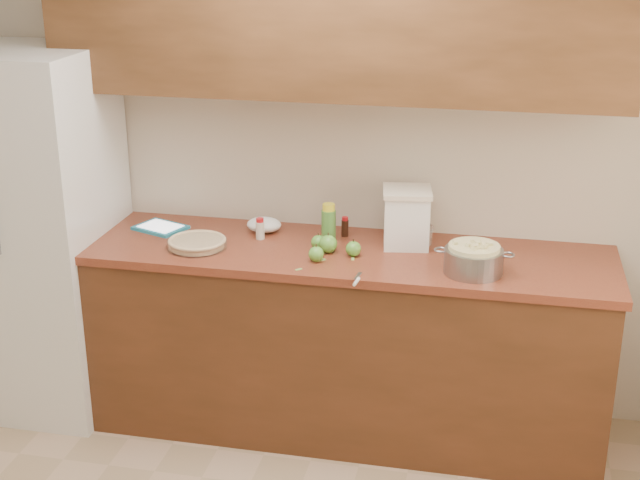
% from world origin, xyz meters
% --- Properties ---
extents(room_shell, '(3.60, 3.60, 3.60)m').
position_xyz_m(room_shell, '(0.00, 0.00, 1.30)').
color(room_shell, tan).
rests_on(room_shell, ground).
extents(counter_run, '(2.64, 0.68, 0.92)m').
position_xyz_m(counter_run, '(0.00, 1.48, 0.46)').
color(counter_run, '#582E19').
rests_on(counter_run, ground).
extents(upper_cabinets, '(2.60, 0.34, 0.70)m').
position_xyz_m(upper_cabinets, '(0.00, 1.63, 1.95)').
color(upper_cabinets, brown).
rests_on(upper_cabinets, room_shell).
extents(fridge, '(0.70, 0.70, 1.80)m').
position_xyz_m(fridge, '(-1.44, 1.44, 0.90)').
color(fridge, silver).
rests_on(fridge, ground).
extents(pie, '(0.28, 0.28, 0.04)m').
position_xyz_m(pie, '(-0.59, 1.37, 0.94)').
color(pie, silver).
rests_on(pie, counter_run).
extents(colander, '(0.34, 0.25, 0.13)m').
position_xyz_m(colander, '(0.68, 1.32, 0.98)').
color(colander, gray).
rests_on(colander, counter_run).
extents(flour_canister, '(0.25, 0.25, 0.27)m').
position_xyz_m(flour_canister, '(0.35, 1.60, 1.06)').
color(flour_canister, white).
rests_on(flour_canister, counter_run).
extents(tablet, '(0.28, 0.25, 0.02)m').
position_xyz_m(tablet, '(-0.85, 1.57, 0.93)').
color(tablet, teal).
rests_on(tablet, counter_run).
extents(paring_knife, '(0.03, 0.16, 0.01)m').
position_xyz_m(paring_knife, '(0.21, 1.12, 0.93)').
color(paring_knife, gray).
rests_on(paring_knife, counter_run).
extents(lemon_bottle, '(0.07, 0.07, 0.19)m').
position_xyz_m(lemon_bottle, '(-0.01, 1.58, 1.01)').
color(lemon_bottle, '#4C8C38').
rests_on(lemon_bottle, counter_run).
extents(cinnamon_shaker, '(0.04, 0.04, 0.10)m').
position_xyz_m(cinnamon_shaker, '(-0.33, 1.54, 0.97)').
color(cinnamon_shaker, beige).
rests_on(cinnamon_shaker, counter_run).
extents(vanilla_bottle, '(0.03, 0.03, 0.10)m').
position_xyz_m(vanilla_bottle, '(0.05, 1.66, 0.97)').
color(vanilla_bottle, black).
rests_on(vanilla_bottle, counter_run).
extents(mixing_bowl, '(0.22, 0.22, 0.08)m').
position_xyz_m(mixing_bowl, '(0.37, 1.63, 0.96)').
color(mixing_bowl, silver).
rests_on(mixing_bowl, counter_run).
extents(paper_towel, '(0.21, 0.20, 0.07)m').
position_xyz_m(paper_towel, '(-0.34, 1.64, 0.96)').
color(paper_towel, white).
rests_on(paper_towel, counter_run).
extents(apple_left, '(0.07, 0.07, 0.08)m').
position_xyz_m(apple_left, '(-0.03, 1.46, 0.95)').
color(apple_left, '#59A035').
rests_on(apple_left, counter_run).
extents(apple_center, '(0.08, 0.08, 0.10)m').
position_xyz_m(apple_center, '(0.02, 1.43, 0.96)').
color(apple_center, '#59A035').
rests_on(apple_center, counter_run).
extents(apple_front, '(0.07, 0.07, 0.08)m').
position_xyz_m(apple_front, '(-0.01, 1.31, 0.95)').
color(apple_front, '#59A035').
rests_on(apple_front, counter_run).
extents(apple_extra, '(0.07, 0.07, 0.08)m').
position_xyz_m(apple_extra, '(0.14, 1.41, 0.96)').
color(apple_extra, '#59A035').
rests_on(apple_extra, counter_run).
extents(peel_a, '(0.03, 0.03, 0.00)m').
position_xyz_m(peel_a, '(-0.07, 1.20, 0.92)').
color(peel_a, '#96C560').
rests_on(peel_a, counter_run).
extents(peel_b, '(0.05, 0.05, 0.00)m').
position_xyz_m(peel_b, '(0.01, 1.33, 0.92)').
color(peel_b, '#96C560').
rests_on(peel_b, counter_run).
extents(peel_c, '(0.05, 0.05, 0.00)m').
position_xyz_m(peel_c, '(-0.02, 1.38, 0.92)').
color(peel_c, '#96C560').
rests_on(peel_c, counter_run).
extents(peel_d, '(0.02, 0.03, 0.00)m').
position_xyz_m(peel_d, '(0.14, 1.37, 0.92)').
color(peel_d, '#96C560').
rests_on(peel_d, counter_run).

